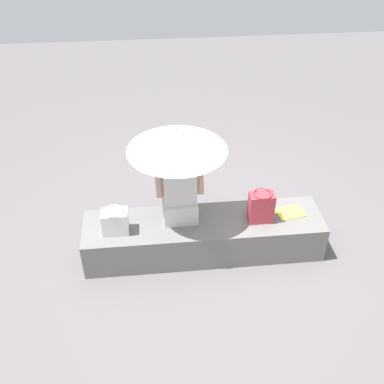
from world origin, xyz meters
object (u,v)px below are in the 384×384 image
Objects in this scene: tote_bag_canvas at (115,221)px; magazine at (290,212)px; person_seated at (180,187)px; handbag_black at (261,207)px; parasol at (177,140)px.

magazine is (-1.79, -0.10, -0.12)m from tote_bag_canvas.
person_seated is 0.84m from handbag_black.
person_seated is 0.71m from tote_bag_canvas.
parasol is (0.01, -0.06, 0.50)m from person_seated.
handbag_black is at bearing -178.90° from tote_bag_canvas.
parasol is 1.01m from tote_bag_canvas.
person_seated reaches higher than tote_bag_canvas.
parasol reaches higher than handbag_black.
parasol is at bearing -12.12° from handbag_black.
person_seated is 2.60× the size of handbag_black.
tote_bag_canvas is (0.65, 0.14, -0.26)m from person_seated.
parasol is 3.67× the size of magazine.
parasol reaches higher than tote_bag_canvas.
handbag_black is 1.45m from tote_bag_canvas.
tote_bag_canvas is (0.63, 0.20, -0.76)m from parasol.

